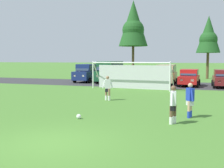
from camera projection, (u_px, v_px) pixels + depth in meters
name	position (u px, v px, depth m)	size (l,w,h in m)	color
ground_plane	(145.00, 92.00, 23.23)	(400.00, 400.00, 0.00)	#477A2D
parking_lot_strip	(159.00, 84.00, 30.23)	(52.00, 8.40, 0.01)	#333335
soccer_ball	(79.00, 116.00, 12.77)	(0.22, 0.22, 0.22)	white
soccer_goal	(132.00, 75.00, 25.62)	(7.54, 2.51, 2.57)	white
player_midfield_center	(108.00, 88.00, 18.50)	(0.74, 0.36, 1.64)	#936B4C
player_defender_far	(173.00, 105.00, 11.73)	(0.27, 0.74, 1.64)	brown
player_winger_left	(190.00, 100.00, 13.01)	(0.41, 0.71, 1.64)	tan
parked_car_slot_far_left	(87.00, 73.00, 33.67)	(2.16, 4.61, 2.16)	navy
parked_car_slot_left	(110.00, 71.00, 32.24)	(2.34, 4.87, 2.52)	#194C2D
parked_car_slot_center_left	(138.00, 77.00, 30.15)	(2.17, 4.27, 1.72)	black
parked_car_slot_center	(166.00, 74.00, 30.22)	(2.17, 4.62, 2.16)	tan
parked_car_slot_center_right	(189.00, 78.00, 28.40)	(2.19, 4.28, 1.72)	red
parked_car_slot_right	(223.00, 78.00, 27.05)	(2.12, 4.25, 1.72)	maroon
tree_left_edge	(133.00, 25.00, 39.96)	(4.20, 4.20, 11.21)	brown
tree_mid_left	(208.00, 36.00, 38.65)	(3.30, 3.30, 8.80)	brown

